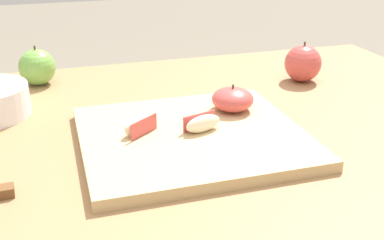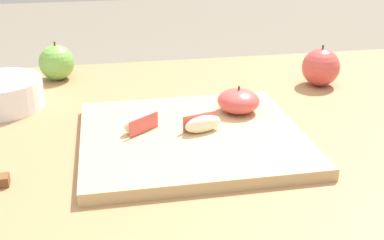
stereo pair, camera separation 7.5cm
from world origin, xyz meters
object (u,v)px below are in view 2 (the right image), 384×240
Objects in this scene: apple_wedge_right at (203,124)px; whole_apple_granny_green at (57,63)px; cutting_board at (192,137)px; ceramic_fruit_bowl at (1,93)px; whole_apple_pink_lady at (321,67)px; apple_wedge_back at (140,122)px; apple_half_skin_up at (238,101)px.

whole_apple_granny_green is at bearing 123.99° from apple_wedge_right.
cutting_board is 0.39m from ceramic_fruit_bowl.
whole_apple_pink_lady is at bearing 36.85° from apple_wedge_right.
apple_wedge_back is at bearing -66.35° from whole_apple_granny_green.
apple_wedge_right reaches higher than cutting_board.
apple_wedge_right is at bearing -32.24° from ceramic_fruit_bowl.
cutting_board is 0.39m from whole_apple_pink_lady.
ceramic_fruit_bowl reaches higher than cutting_board.
apple_wedge_back is 0.45m from whole_apple_pink_lady.
apple_wedge_back is at bearing -165.29° from apple_half_skin_up.
whole_apple_pink_lady reaches higher than whole_apple_granny_green.
apple_half_skin_up is 0.87× the size of whole_apple_granny_green.
apple_wedge_right is 0.44m from whole_apple_granny_green.
whole_apple_pink_lady is at bearing 34.97° from cutting_board.
apple_wedge_back is at bearing 165.83° from cutting_board.
apple_wedge_back is (-0.08, 0.02, 0.02)m from cutting_board.
whole_apple_granny_green is (-0.25, 0.37, 0.01)m from apple_wedge_right.
apple_wedge_back is 0.95× the size of apple_wedge_right.
apple_wedge_right is at bearing -138.04° from apple_half_skin_up.
ceramic_fruit_bowl is (-0.64, -0.01, -0.01)m from whole_apple_pink_lady.
cutting_board is 2.26× the size of ceramic_fruit_bowl.
cutting_board is at bearing -144.84° from apple_half_skin_up.
whole_apple_granny_green is (-0.23, 0.36, 0.03)m from cutting_board.
apple_half_skin_up reaches higher than ceramic_fruit_bowl.
whole_apple_pink_lady is (0.22, 0.16, 0.00)m from apple_half_skin_up.
whole_apple_pink_lady reaches higher than ceramic_fruit_bowl.
cutting_board is 0.12m from apple_half_skin_up.
whole_apple_granny_green reaches higher than cutting_board.
apple_wedge_back is (-0.17, -0.05, -0.01)m from apple_half_skin_up.
whole_apple_granny_green reaches higher than apple_wedge_right.
apple_half_skin_up is at bearing 41.96° from apple_wedge_right.
apple_wedge_back reaches higher than cutting_board.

